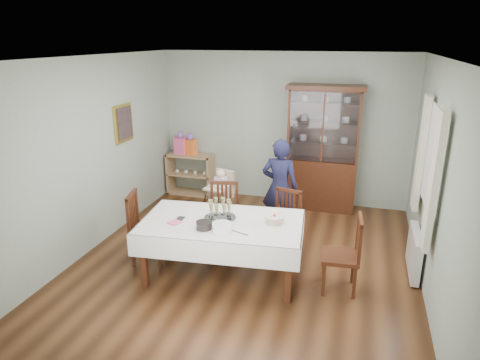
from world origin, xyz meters
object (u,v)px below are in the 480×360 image
at_px(chair_end_right, 341,268).
at_px(chair_far_right, 283,235).
at_px(chair_far_left, 224,229).
at_px(woman, 280,187).
at_px(dining_table, 222,248).
at_px(gift_bag_pink, 181,144).
at_px(high_chair, 221,205).
at_px(sideboard, 191,174).
at_px(chair_end_left, 148,241).
at_px(birthday_cake, 274,220).
at_px(china_cabinet, 323,147).
at_px(champagne_tray, 220,213).
at_px(gift_bag_orange, 190,145).

bearing_deg(chair_end_right, chair_far_right, -135.71).
relative_size(chair_far_left, woman, 0.62).
distance_m(dining_table, chair_end_right, 1.48).
bearing_deg(gift_bag_pink, chair_far_left, -52.32).
relative_size(chair_far_left, high_chair, 0.97).
distance_m(dining_table, sideboard, 3.13).
bearing_deg(woman, high_chair, 4.20).
relative_size(chair_end_left, birthday_cake, 3.70).
bearing_deg(chair_far_right, high_chair, 166.47).
bearing_deg(chair_end_right, gift_bag_pink, -134.07).
height_order(chair_far_right, chair_end_left, chair_end_left).
xyz_separation_m(china_cabinet, birthday_cake, (-0.31, -2.59, -0.31)).
relative_size(china_cabinet, high_chair, 2.23).
xyz_separation_m(chair_far_left, champagne_tray, (0.19, -0.71, 0.55)).
relative_size(champagne_tray, gift_bag_orange, 0.97).
distance_m(chair_end_right, gift_bag_pink, 4.19).
bearing_deg(high_chair, chair_far_right, -11.84).
bearing_deg(china_cabinet, dining_table, -109.41).
xyz_separation_m(woman, gift_bag_pink, (-2.17, 1.25, 0.23)).
distance_m(chair_far_left, woman, 1.07).
relative_size(chair_end_right, birthday_cake, 3.63).
bearing_deg(sideboard, gift_bag_orange, -38.19).
distance_m(chair_far_right, birthday_cake, 0.89).
xyz_separation_m(china_cabinet, high_chair, (-1.43, -1.31, -0.74)).
height_order(chair_far_right, champagne_tray, champagne_tray).
bearing_deg(gift_bag_orange, woman, -32.48).
bearing_deg(sideboard, dining_table, -60.28).
distance_m(china_cabinet, sideboard, 2.60).
bearing_deg(sideboard, chair_far_right, -41.07).
relative_size(sideboard, gift_bag_pink, 2.09).
bearing_deg(chair_end_left, champagne_tray, -104.08).
distance_m(chair_far_right, woman, 0.81).
height_order(dining_table, chair_end_left, chair_end_left).
bearing_deg(chair_end_left, high_chair, -38.06).
relative_size(chair_end_left, woman, 0.65).
bearing_deg(woman, china_cabinet, -110.93).
height_order(dining_table, china_cabinet, china_cabinet).
bearing_deg(birthday_cake, chair_end_left, -179.17).
bearing_deg(champagne_tray, sideboard, 119.57).
height_order(china_cabinet, gift_bag_pink, china_cabinet).
distance_m(high_chair, gift_bag_pink, 1.91).
distance_m(sideboard, gift_bag_pink, 0.62).
bearing_deg(sideboard, china_cabinet, -0.49).
relative_size(sideboard, gift_bag_orange, 2.17).
bearing_deg(china_cabinet, sideboard, 179.51).
distance_m(chair_end_right, high_chair, 2.35).
bearing_deg(dining_table, sideboard, 119.72).
distance_m(chair_end_left, high_chair, 1.45).
height_order(woman, gift_bag_pink, woman).
xyz_separation_m(chair_far_right, chair_end_right, (0.85, -0.73, 0.02)).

